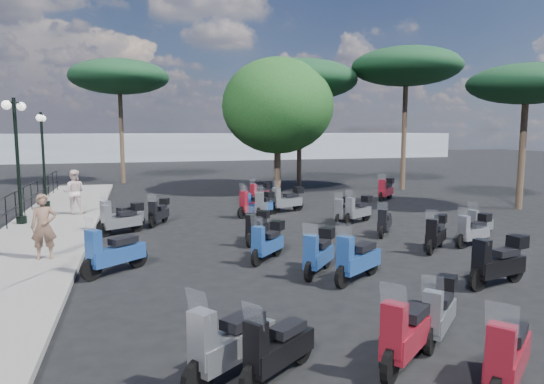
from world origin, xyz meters
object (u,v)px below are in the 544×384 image
object	(u,v)px
scooter_14	(319,253)
scooter_30	(406,334)
scooter_11	(263,205)
scooter_29	(386,190)
scooter_16	(258,205)
broadleaf_tree	(278,106)
scooter_8	(357,260)
lamp_post_1	(17,153)
scooter_15	(268,243)
scooter_10	(253,205)
pedestrian_far	(74,192)
scooter_20	(436,234)
scooter_2	(114,253)
scooter_22	(343,211)
pine_0	(300,80)
scooter_23	(260,193)
scooter_19	(498,263)
scooter_28	(358,210)
scooter_12	(507,358)
scooter_1	(277,350)
pine_3	(527,85)
scooter_13	(439,313)
scooter_9	(257,228)
scooter_26	(479,225)
scooter_17	(287,200)
scooter_3	(122,220)
pine_2	(119,77)
scooter_5	(159,213)
scooter_21	(384,223)
scooter_7	(230,344)
pine_1	(406,67)
woman	(44,227)

from	to	relation	value
scooter_14	scooter_30	bearing A→B (deg)	125.05
scooter_11	scooter_14	size ratio (longest dim) A/B	1.08
scooter_11	scooter_29	distance (m)	7.45
scooter_16	broadleaf_tree	world-z (taller)	broadleaf_tree
scooter_8	scooter_29	bearing A→B (deg)	-66.12
lamp_post_1	scooter_15	bearing A→B (deg)	-27.30
scooter_10	pedestrian_far	bearing A→B (deg)	45.10
scooter_20	scooter_2	bearing A→B (deg)	46.24
scooter_22	pine_0	distance (m)	12.46
scooter_23	scooter_19	bearing A→B (deg)	149.27
scooter_22	broadleaf_tree	xyz separation A→B (m)	(0.10, 9.11, 4.27)
scooter_28	scooter_23	bearing A→B (deg)	-9.99
scooter_12	scooter_20	world-z (taller)	scooter_12
scooter_12	pine_0	size ratio (longest dim) A/B	0.19
scooter_15	scooter_16	xyz separation A→B (m)	(1.33, 6.43, -0.01)
scooter_14	scooter_30	distance (m)	4.66
scooter_22	scooter_16	bearing A→B (deg)	5.21
scooter_1	scooter_12	world-z (taller)	scooter_12
scooter_1	scooter_30	bearing A→B (deg)	-130.80
scooter_23	scooter_29	xyz separation A→B (m)	(6.12, -1.05, 0.08)
pine_3	scooter_13	bearing A→B (deg)	-136.80
scooter_14	scooter_10	bearing A→B (deg)	-51.81
scooter_20	scooter_29	bearing A→B (deg)	-63.96
scooter_12	scooter_9	bearing A→B (deg)	-32.13
scooter_26	broadleaf_tree	world-z (taller)	broadleaf_tree
scooter_26	scooter_30	xyz separation A→B (m)	(-6.78, -6.91, 0.07)
scooter_1	scooter_17	distance (m)	13.78
broadleaf_tree	pine_3	size ratio (longest dim) A/B	1.17
scooter_3	pine_2	world-z (taller)	pine_2
scooter_23	pine_0	bearing A→B (deg)	-75.44
scooter_17	scooter_3	bearing A→B (deg)	91.53
scooter_5	scooter_14	xyz separation A→B (m)	(3.42, -7.27, 0.06)
scooter_8	scooter_20	world-z (taller)	scooter_8
scooter_30	pine_3	distance (m)	17.48
scooter_21	scooter_7	bearing A→B (deg)	87.11
scooter_1	scooter_13	world-z (taller)	scooter_1
scooter_19	scooter_29	distance (m)	13.15
pine_3	scooter_29	bearing A→B (deg)	138.55
scooter_10	pine_3	world-z (taller)	pine_3
scooter_30	pine_1	xyz separation A→B (m)	(11.16, 18.99, 6.49)
scooter_2	scooter_8	world-z (taller)	scooter_2
lamp_post_1	scooter_21	distance (m)	12.86
scooter_17	scooter_22	xyz separation A→B (m)	(1.34, -2.74, -0.06)
woman	scooter_17	size ratio (longest dim) A/B	1.02
pine_0	scooter_23	bearing A→B (deg)	-126.19
scooter_8	scooter_26	size ratio (longest dim) A/B	1.10
scooter_20	scooter_22	xyz separation A→B (m)	(-0.83, 4.63, -0.02)
scooter_21	scooter_30	world-z (taller)	scooter_30
pedestrian_far	scooter_28	distance (m)	11.08
woman	scooter_3	bearing A→B (deg)	59.28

